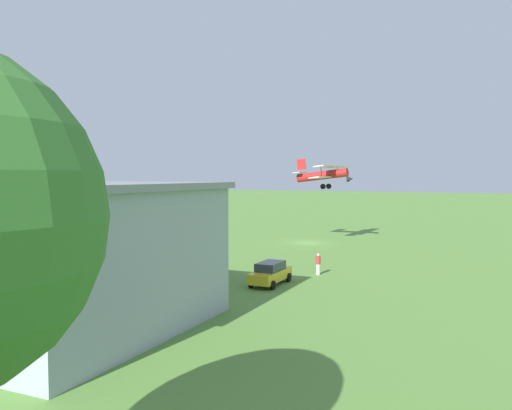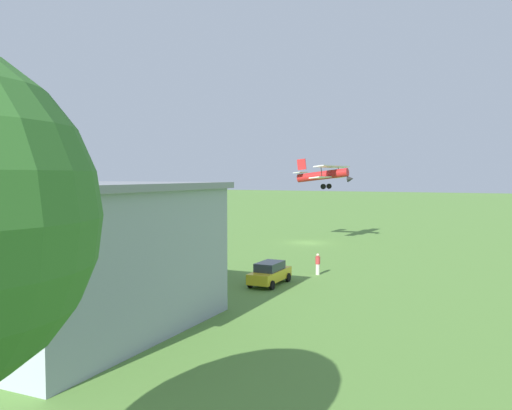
% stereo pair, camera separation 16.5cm
% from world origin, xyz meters
% --- Properties ---
extents(ground_plane, '(400.00, 400.00, 0.00)m').
position_xyz_m(ground_plane, '(0.00, 0.00, 0.00)').
color(ground_plane, '#568438').
extents(biplane, '(7.25, 9.03, 3.69)m').
position_xyz_m(biplane, '(-1.26, -2.18, 8.05)').
color(biplane, '#B21E1E').
extents(car_yellow, '(1.96, 4.56, 1.65)m').
position_xyz_m(car_yellow, '(-5.86, 23.56, 0.85)').
color(car_yellow, gold).
rests_on(car_yellow, ground_plane).
extents(car_green, '(2.35, 4.20, 1.61)m').
position_xyz_m(car_green, '(0.89, 23.08, 0.83)').
color(car_green, '#1E6B38').
rests_on(car_green, ground_plane).
extents(car_grey, '(2.28, 4.52, 1.61)m').
position_xyz_m(car_grey, '(13.72, 22.82, 0.83)').
color(car_grey, slate).
rests_on(car_grey, ground_plane).
extents(person_crossing_taxiway, '(0.46, 0.46, 1.71)m').
position_xyz_m(person_crossing_taxiway, '(-7.72, 18.43, 0.85)').
color(person_crossing_taxiway, beige).
rests_on(person_crossing_taxiway, ground_plane).
extents(person_at_fence_line, '(0.44, 0.44, 1.63)m').
position_xyz_m(person_at_fence_line, '(10.20, 22.19, 0.81)').
color(person_at_fence_line, '#72338C').
rests_on(person_at_fence_line, ground_plane).
extents(person_watching_takeoff, '(0.50, 0.50, 1.63)m').
position_xyz_m(person_watching_takeoff, '(8.31, 20.20, 0.81)').
color(person_watching_takeoff, '#33723F').
rests_on(person_watching_takeoff, ground_plane).
extents(person_near_hangar_door, '(0.54, 0.54, 1.64)m').
position_xyz_m(person_near_hangar_door, '(10.57, 20.75, 0.82)').
color(person_near_hangar_door, orange).
rests_on(person_near_hangar_door, ground_plane).
extents(person_beside_truck, '(0.53, 0.53, 1.78)m').
position_xyz_m(person_beside_truck, '(4.66, 21.46, 0.89)').
color(person_beside_truck, beige).
rests_on(person_beside_truck, ground_plane).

